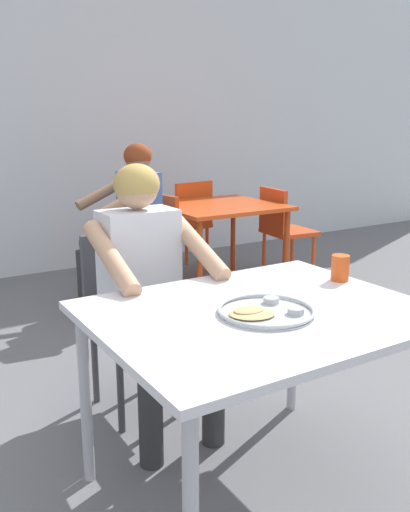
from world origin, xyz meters
name	(u,v)px	position (x,y,z in m)	size (l,w,h in m)	color
ground_plane	(289,501)	(0.00, 0.00, -0.03)	(12.00, 12.00, 0.05)	slate
back_wall	(17,81)	(0.00, 3.68, 1.70)	(12.00, 0.12, 3.40)	silver
table_foreground	(259,328)	(-0.09, 0.10, 0.66)	(1.15, 0.92, 0.73)	silver
thali_tray	(265,311)	(-0.10, 0.05, 0.74)	(0.34, 0.34, 0.03)	#B7BABF
drinking_cup	(340,267)	(0.41, 0.21, 0.79)	(0.07, 0.07, 0.11)	#D84C19
chair_foreground	(129,308)	(-0.20, 0.98, 0.49)	(0.40, 0.41, 0.85)	#3F3F44
diner_foreground	(148,275)	(-0.20, 0.76, 0.71)	(0.49, 0.55, 1.20)	#2E2E2E
table_background_red	(219,214)	(1.18, 2.31, 0.64)	(0.93, 0.88, 0.72)	#E04C19
chair_red_left	(149,241)	(0.56, 2.33, 0.48)	(0.49, 0.49, 0.83)	#CD4517
chair_red_right	(282,226)	(1.83, 2.28, 0.48)	(0.43, 0.44, 0.81)	#D7471A
chair_red_far	(187,220)	(1.23, 2.92, 0.50)	(0.47, 0.45, 0.85)	#EA4F18
patron_background	(128,212)	(0.39, 2.30, 0.73)	(0.57, 0.51, 1.22)	#2E2E2E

